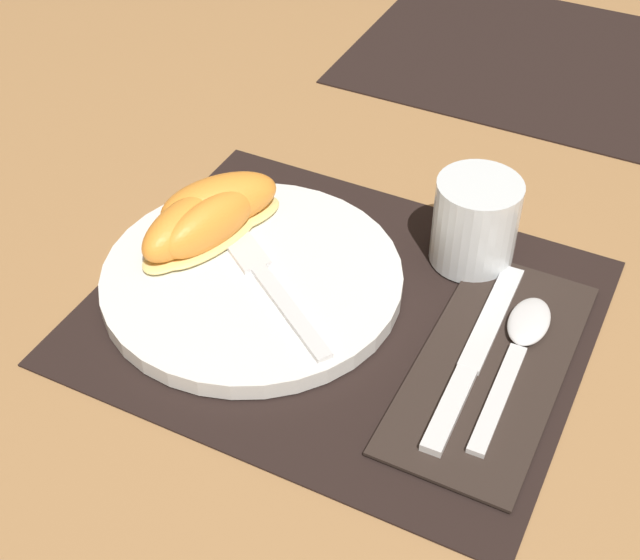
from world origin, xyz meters
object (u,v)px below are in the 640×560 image
object	(u,v)px
citrus_wedge_0	(220,204)
juice_glass	(475,226)
plate	(252,279)
citrus_wedge_1	(210,227)
knife	(474,356)
spoon	(521,341)
fork	(263,274)
citrus_wedge_2	(186,228)

from	to	relation	value
citrus_wedge_0	juice_glass	bearing A→B (deg)	18.39
plate	citrus_wedge_0	xyz separation A→B (m)	(-0.06, 0.05, 0.03)
plate	citrus_wedge_0	distance (m)	0.08
juice_glass	citrus_wedge_0	distance (m)	0.23
citrus_wedge_0	citrus_wedge_1	world-z (taller)	same
knife	citrus_wedge_0	world-z (taller)	citrus_wedge_0
juice_glass	knife	world-z (taller)	juice_glass
spoon	citrus_wedge_1	distance (m)	0.29
fork	citrus_wedge_1	distance (m)	0.07
juice_glass	plate	bearing A→B (deg)	-142.49
spoon	citrus_wedge_0	size ratio (longest dim) A/B	1.40
knife	citrus_wedge_2	bearing A→B (deg)	178.59
juice_glass	citrus_wedge_2	size ratio (longest dim) A/B	0.72
juice_glass	citrus_wedge_0	xyz separation A→B (m)	(-0.22, -0.07, -0.00)
citrus_wedge_0	citrus_wedge_2	bearing A→B (deg)	-103.82
plate	spoon	xyz separation A→B (m)	(0.24, 0.03, -0.00)
spoon	citrus_wedge_0	bearing A→B (deg)	176.81
citrus_wedge_0	knife	bearing A→B (deg)	-10.34
fork	citrus_wedge_2	bearing A→B (deg)	174.38
citrus_wedge_2	citrus_wedge_1	bearing A→B (deg)	27.59
knife	citrus_wedge_2	world-z (taller)	citrus_wedge_2
plate	citrus_wedge_0	size ratio (longest dim) A/B	2.08
citrus_wedge_0	citrus_wedge_1	bearing A→B (deg)	-73.32
juice_glass	citrus_wedge_1	distance (m)	0.24
knife	citrus_wedge_2	xyz separation A→B (m)	(-0.28, 0.01, 0.03)
juice_glass	spoon	distance (m)	0.12
citrus_wedge_0	citrus_wedge_1	size ratio (longest dim) A/B	1.11
plate	fork	world-z (taller)	fork
plate	citrus_wedge_2	distance (m)	0.08
plate	citrus_wedge_2	size ratio (longest dim) A/B	2.32
citrus_wedge_1	knife	bearing A→B (deg)	-3.81
plate	citrus_wedge_1	bearing A→B (deg)	161.01
citrus_wedge_1	citrus_wedge_0	bearing A→B (deg)	106.68
citrus_wedge_2	fork	bearing A→B (deg)	-5.62
citrus_wedge_1	fork	bearing A→B (deg)	-16.34
plate	fork	distance (m)	0.02
juice_glass	fork	world-z (taller)	juice_glass
plate	juice_glass	xyz separation A→B (m)	(0.16, 0.12, 0.03)
fork	knife	bearing A→B (deg)	0.39
juice_glass	fork	distance (m)	0.19
citrus_wedge_0	spoon	bearing A→B (deg)	-3.19
plate	citrus_wedge_1	distance (m)	0.06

